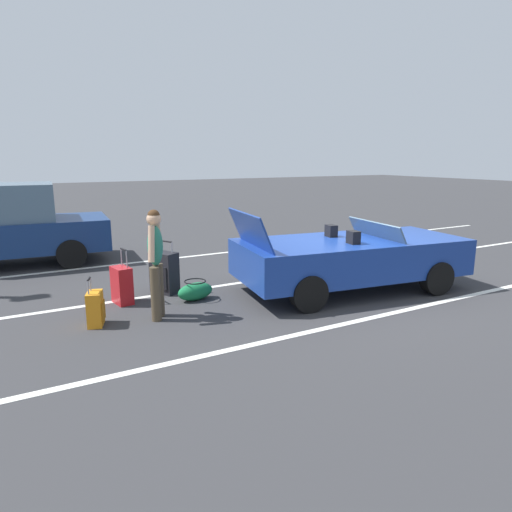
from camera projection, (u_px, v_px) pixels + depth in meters
The scene contains 11 objects.
ground_plane at pixel (349, 289), 8.29m from camera, with size 80.00×80.00×0.00m, color #333335.
lot_line_near at pixel (405, 310), 7.15m from camera, with size 18.00×0.12×0.01m, color silver.
lot_line_mid at pixel (306, 273), 9.45m from camera, with size 18.00×0.12×0.01m, color silver.
lot_line_far at pixel (246, 250), 11.76m from camera, with size 18.00×0.12×0.01m, color silver.
convertible_car at pixel (360, 257), 8.23m from camera, with size 4.35×2.31×1.52m.
suitcase_large_black at pixel (164, 273), 8.01m from camera, with size 0.47×0.56×0.94m.
suitcase_medium_bright at pixel (122, 285), 7.44m from camera, with size 0.30×0.43×0.92m.
suitcase_small_carryon at pixel (95, 309), 6.47m from camera, with size 0.30×0.39×0.71m.
duffel_bag at pixel (195, 291), 7.64m from camera, with size 0.67×0.41×0.34m.
traveler_person at pixel (156, 258), 6.61m from camera, with size 0.38×0.56×1.65m.
parked_sedan_near at pixel (1, 227), 9.88m from camera, with size 4.62×2.14×1.82m.
Camera 1 is at (-5.37, -6.13, 2.39)m, focal length 31.52 mm.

